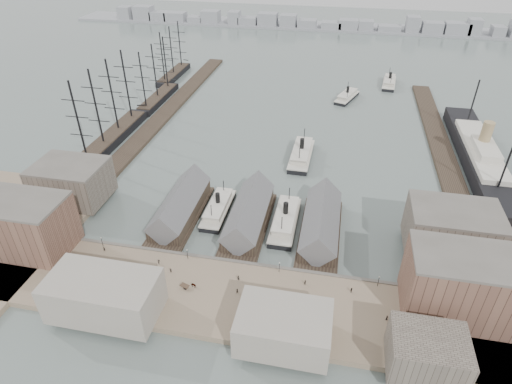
% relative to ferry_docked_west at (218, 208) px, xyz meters
% --- Properties ---
extents(ground, '(900.00, 900.00, 0.00)m').
position_rel_ferry_docked_west_xyz_m(ground, '(13.00, -22.07, -2.17)').
color(ground, '#576460').
rests_on(ground, ground).
extents(quay, '(180.00, 30.00, 2.00)m').
position_rel_ferry_docked_west_xyz_m(quay, '(13.00, -42.07, -1.17)').
color(quay, '#7F6B55').
rests_on(quay, ground).
extents(seawall, '(180.00, 1.20, 2.30)m').
position_rel_ferry_docked_west_xyz_m(seawall, '(13.00, -27.27, -1.02)').
color(seawall, '#59544C').
rests_on(seawall, ground).
extents(west_wharf, '(10.00, 220.00, 1.60)m').
position_rel_ferry_docked_west_xyz_m(west_wharf, '(-55.00, 77.93, -1.37)').
color(west_wharf, '#2D231C').
rests_on(west_wharf, ground).
extents(east_wharf, '(10.00, 180.00, 1.60)m').
position_rel_ferry_docked_west_xyz_m(east_wharf, '(91.00, 67.93, -1.37)').
color(east_wharf, '#2D231C').
rests_on(east_wharf, ground).
extents(ferry_shed_west, '(14.00, 42.00, 12.60)m').
position_rel_ferry_docked_west_xyz_m(ferry_shed_west, '(-13.00, -5.19, 2.47)').
color(ferry_shed_west, '#2D231C').
rests_on(ferry_shed_west, ground).
extents(ferry_shed_center, '(14.00, 42.00, 12.60)m').
position_rel_ferry_docked_west_xyz_m(ferry_shed_center, '(13.00, -5.19, 2.47)').
color(ferry_shed_center, '#2D231C').
rests_on(ferry_shed_center, ground).
extents(ferry_shed_east, '(14.00, 42.00, 12.60)m').
position_rel_ferry_docked_west_xyz_m(ferry_shed_east, '(39.00, -5.19, 2.47)').
color(ferry_shed_east, '#2D231C').
rests_on(ferry_shed_east, ground).
extents(warehouse_west_front, '(32.00, 18.00, 18.00)m').
position_rel_ferry_docked_west_xyz_m(warehouse_west_front, '(-57.00, -34.07, 8.83)').
color(warehouse_west_front, brown).
rests_on(warehouse_west_front, west_land).
extents(warehouse_west_back, '(26.00, 20.00, 14.00)m').
position_rel_ferry_docked_west_xyz_m(warehouse_west_back, '(-57.00, -4.07, 6.83)').
color(warehouse_west_back, '#60564C').
rests_on(warehouse_west_back, west_land).
extents(warehouse_east_front, '(30.00, 18.00, 19.00)m').
position_rel_ferry_docked_west_xyz_m(warehouse_east_front, '(79.00, -34.07, 9.33)').
color(warehouse_east_front, brown).
rests_on(warehouse_east_front, east_land).
extents(warehouse_east_back, '(28.00, 20.00, 15.00)m').
position_rel_ferry_docked_west_xyz_m(warehouse_east_back, '(81.00, -7.07, 7.33)').
color(warehouse_east_back, '#60564C').
rests_on(warehouse_east_back, east_land).
extents(street_bldg_center, '(24.00, 16.00, 10.00)m').
position_rel_ferry_docked_west_xyz_m(street_bldg_center, '(33.00, -54.07, 4.83)').
color(street_bldg_center, gray).
rests_on(street_bldg_center, quay).
extents(street_bldg_west, '(30.00, 16.00, 12.00)m').
position_rel_ferry_docked_west_xyz_m(street_bldg_west, '(-17.00, -54.07, 5.83)').
color(street_bldg_west, gray).
rests_on(street_bldg_west, quay).
extents(street_bldg_east, '(18.00, 14.00, 11.00)m').
position_rel_ferry_docked_west_xyz_m(street_bldg_east, '(68.00, -55.07, 5.33)').
color(street_bldg_east, '#60564C').
rests_on(street_bldg_east, quay).
extents(lamp_post_far_w, '(0.44, 0.44, 3.92)m').
position_rel_ferry_docked_west_xyz_m(lamp_post_far_w, '(-32.00, -29.07, 2.54)').
color(lamp_post_far_w, black).
rests_on(lamp_post_far_w, quay).
extents(lamp_post_near_w, '(0.44, 0.44, 3.92)m').
position_rel_ferry_docked_west_xyz_m(lamp_post_near_w, '(-2.00, -29.07, 2.54)').
color(lamp_post_near_w, black).
rests_on(lamp_post_near_w, quay).
extents(lamp_post_near_e, '(0.44, 0.44, 3.92)m').
position_rel_ferry_docked_west_xyz_m(lamp_post_near_e, '(28.00, -29.07, 2.54)').
color(lamp_post_near_e, black).
rests_on(lamp_post_near_e, quay).
extents(lamp_post_far_e, '(0.44, 0.44, 3.92)m').
position_rel_ferry_docked_west_xyz_m(lamp_post_far_e, '(58.00, -29.07, 2.54)').
color(lamp_post_far_e, black).
rests_on(lamp_post_far_e, quay).
extents(far_shore, '(500.00, 40.00, 15.72)m').
position_rel_ferry_docked_west_xyz_m(far_shore, '(10.93, 312.07, 1.74)').
color(far_shore, gray).
rests_on(far_shore, ground).
extents(ferry_docked_west, '(7.78, 25.92, 9.26)m').
position_rel_ferry_docked_west_xyz_m(ferry_docked_west, '(0.00, 0.00, 0.00)').
color(ferry_docked_west, black).
rests_on(ferry_docked_west, ground).
extents(ferry_docked_east, '(8.64, 28.78, 10.28)m').
position_rel_ferry_docked_west_xyz_m(ferry_docked_east, '(26.00, -2.39, 0.24)').
color(ferry_docked_east, black).
rests_on(ferry_docked_east, ground).
extents(ferry_open_near, '(9.56, 30.49, 10.84)m').
position_rel_ferry_docked_west_xyz_m(ferry_open_near, '(26.05, 48.47, 0.37)').
color(ferry_open_near, black).
rests_on(ferry_open_near, ground).
extents(ferry_open_mid, '(15.03, 25.45, 8.72)m').
position_rel_ferry_docked_west_xyz_m(ferry_open_mid, '(44.75, 128.24, -0.13)').
color(ferry_open_mid, black).
rests_on(ferry_open_mid, ground).
extents(ferry_open_far, '(10.44, 26.75, 9.32)m').
position_rel_ferry_docked_west_xyz_m(ferry_open_far, '(71.19, 159.10, 0.01)').
color(ferry_open_far, black).
rests_on(ferry_open_far, ground).
extents(sailing_ship_near, '(9.52, 65.58, 39.14)m').
position_rel_ferry_docked_west_xyz_m(sailing_ship_near, '(-67.82, 46.55, 0.70)').
color(sailing_ship_near, black).
rests_on(sailing_ship_near, ground).
extents(sailing_ship_mid, '(8.25, 47.68, 33.93)m').
position_rel_ferry_docked_west_xyz_m(sailing_ship_mid, '(-66.59, 102.32, 0.26)').
color(sailing_ship_mid, black).
rests_on(sailing_ship_mid, ground).
extents(sailing_ship_far, '(8.18, 45.45, 33.63)m').
position_rel_ferry_docked_west_xyz_m(sailing_ship_far, '(-73.25, 146.33, 0.26)').
color(sailing_ship_far, black).
rests_on(sailing_ship_far, ground).
extents(ocean_steamer, '(13.98, 102.18, 20.44)m').
position_rel_ferry_docked_west_xyz_m(ocean_steamer, '(105.00, 59.82, 2.23)').
color(ocean_steamer, black).
rests_on(ocean_steamer, ground).
extents(tram, '(4.00, 10.00, 3.46)m').
position_rel_ferry_docked_west_xyz_m(tram, '(65.85, -38.02, 1.60)').
color(tram, black).
rests_on(tram, quay).
extents(horse_cart_left, '(4.71, 1.74, 1.59)m').
position_rel_ferry_docked_west_xyz_m(horse_cart_left, '(-35.67, -39.65, 0.64)').
color(horse_cart_left, black).
rests_on(horse_cart_left, quay).
extents(horse_cart_center, '(4.99, 2.64, 1.63)m').
position_rel_ferry_docked_west_xyz_m(horse_cart_center, '(3.17, -40.99, 0.65)').
color(horse_cart_center, black).
rests_on(horse_cart_center, quay).
extents(horse_cart_right, '(4.90, 2.91, 1.73)m').
position_rel_ferry_docked_west_xyz_m(horse_cart_right, '(23.15, -43.50, 0.69)').
color(horse_cart_right, black).
rests_on(horse_cart_right, quay).
extents(pedestrian_0, '(0.73, 0.61, 1.75)m').
position_rel_ferry_docked_west_xyz_m(pedestrian_0, '(-30.37, -31.10, 0.70)').
color(pedestrian_0, black).
rests_on(pedestrian_0, quay).
extents(pedestrian_1, '(0.70, 0.88, 1.74)m').
position_rel_ferry_docked_west_xyz_m(pedestrian_1, '(-27.12, -45.52, 0.70)').
color(pedestrian_1, black).
rests_on(pedestrian_1, quay).
extents(pedestrian_2, '(0.67, 1.13, 1.72)m').
position_rel_ferry_docked_west_xyz_m(pedestrian_2, '(-10.11, -33.34, 0.69)').
color(pedestrian_2, black).
rests_on(pedestrian_2, quay).
extents(pedestrian_3, '(0.70, 1.12, 1.78)m').
position_rel_ferry_docked_west_xyz_m(pedestrian_3, '(-9.82, -45.96, 0.72)').
color(pedestrian_3, black).
rests_on(pedestrian_3, quay).
extents(pedestrian_4, '(0.78, 0.51, 1.58)m').
position_rel_ferry_docked_west_xyz_m(pedestrian_4, '(16.30, -34.90, 0.62)').
color(pedestrian_4, black).
rests_on(pedestrian_4, quay).
extents(pedestrian_5, '(0.83, 0.78, 1.83)m').
position_rel_ferry_docked_west_xyz_m(pedestrian_5, '(17.25, -40.36, 0.75)').
color(pedestrian_5, black).
rests_on(pedestrian_5, quay).
extents(pedestrian_6, '(1.07, 1.03, 1.73)m').
position_rel_ferry_docked_west_xyz_m(pedestrian_6, '(36.61, -32.87, 0.70)').
color(pedestrian_6, black).
rests_on(pedestrian_6, quay).
extents(pedestrian_7, '(1.11, 1.25, 1.68)m').
position_rel_ferry_docked_west_xyz_m(pedestrian_7, '(43.82, -43.87, 0.67)').
color(pedestrian_7, black).
rests_on(pedestrian_7, quay).
extents(pedestrian_8, '(1.01, 1.05, 1.76)m').
position_rel_ferry_docked_west_xyz_m(pedestrian_8, '(50.25, -33.20, 0.71)').
color(pedestrian_8, black).
rests_on(pedestrian_8, quay).
extents(pedestrian_9, '(0.87, 0.90, 1.56)m').
position_rel_ferry_docked_west_xyz_m(pedestrian_9, '(60.06, -41.60, 0.61)').
color(pedestrian_9, black).
rests_on(pedestrian_9, quay).
extents(pedestrian_10, '(0.70, 0.58, 1.65)m').
position_rel_ferry_docked_west_xyz_m(pedestrian_10, '(-5.11, -36.11, 0.65)').
color(pedestrian_10, black).
rests_on(pedestrian_10, quay).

